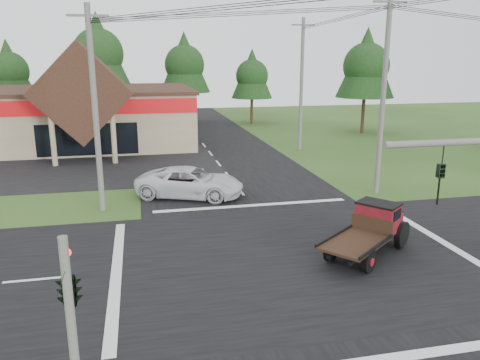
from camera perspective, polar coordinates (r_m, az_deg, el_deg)
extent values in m
plane|color=#294B1A|center=(19.54, 6.39, -9.28)|extent=(120.00, 120.00, 0.00)
cube|color=black|center=(19.54, 6.39, -9.26)|extent=(12.00, 120.00, 0.02)
cube|color=black|center=(19.54, 6.39, -9.25)|extent=(120.00, 12.00, 0.02)
cube|color=black|center=(37.63, -24.45, 1.20)|extent=(28.00, 14.00, 0.02)
cube|color=gray|center=(48.28, -24.48, 6.89)|extent=(30.00, 15.00, 5.00)
cube|color=#322014|center=(48.06, -24.81, 9.90)|extent=(30.40, 15.40, 0.30)
cube|color=#AE0D10|center=(40.80, -26.85, 7.72)|extent=(30.00, 0.12, 1.20)
cube|color=#322014|center=(38.70, -18.66, 10.02)|extent=(7.78, 4.00, 7.78)
cylinder|color=gray|center=(37.70, -21.84, 4.57)|extent=(0.40, 0.40, 4.00)
cylinder|color=gray|center=(37.21, -15.14, 4.99)|extent=(0.40, 0.40, 4.00)
cube|color=black|center=(40.10, -18.08, 4.71)|extent=(8.00, 0.08, 2.60)
imported|color=black|center=(11.99, 23.17, -0.51)|extent=(0.16, 0.20, 1.00)
cylinder|color=#595651|center=(11.10, -19.78, -17.14)|extent=(0.20, 0.20, 4.40)
imported|color=black|center=(10.59, -20.35, -9.62)|extent=(0.53, 2.48, 1.00)
sphere|color=#FF0C0C|center=(10.65, -20.34, -8.31)|extent=(0.18, 0.18, 0.18)
cylinder|color=#595651|center=(25.12, -17.23, 7.94)|extent=(0.30, 0.30, 10.50)
cube|color=#595651|center=(25.07, -18.07, 18.54)|extent=(2.00, 0.12, 0.12)
cylinder|color=#595651|center=(28.58, 17.06, 9.69)|extent=(0.30, 0.30, 11.50)
cube|color=#595651|center=(28.66, 17.87, 19.98)|extent=(2.00, 0.12, 0.12)
cylinder|color=#595651|center=(41.36, 7.49, 11.31)|extent=(0.30, 0.30, 11.20)
cube|color=#595651|center=(41.38, 7.73, 18.23)|extent=(2.00, 0.12, 0.12)
cylinder|color=#332316|center=(60.87, -25.85, 7.37)|extent=(0.36, 0.36, 3.50)
cone|color=black|center=(60.58, -26.38, 12.09)|extent=(5.60, 5.60, 6.60)
sphere|color=black|center=(60.58, -26.35, 11.81)|extent=(4.40, 4.40, 4.40)
cylinder|color=#332316|center=(58.31, -16.46, 8.48)|extent=(0.36, 0.36, 4.55)
cone|color=black|center=(58.05, -16.93, 14.93)|extent=(7.28, 7.28, 8.58)
sphere|color=black|center=(58.04, -16.90, 14.55)|extent=(5.72, 5.72, 5.72)
cylinder|color=#332316|center=(59.48, -6.62, 8.74)|extent=(0.36, 0.36, 3.85)
cone|color=black|center=(59.19, -6.78, 14.10)|extent=(6.16, 6.16, 7.26)
sphere|color=black|center=(59.19, -6.77, 13.78)|extent=(4.84, 4.84, 4.84)
cylinder|color=#332316|center=(58.90, 1.44, 8.44)|extent=(0.36, 0.36, 3.15)
cone|color=black|center=(58.59, 1.47, 12.86)|extent=(5.04, 5.04, 5.94)
sphere|color=black|center=(58.60, 1.47, 12.60)|extent=(3.96, 3.96, 3.96)
cylinder|color=#332316|center=(52.95, 14.75, 7.66)|extent=(0.36, 0.36, 3.85)
cone|color=black|center=(52.62, 15.15, 13.66)|extent=(6.16, 6.16, 7.26)
sphere|color=black|center=(52.62, 15.12, 13.31)|extent=(4.84, 4.84, 4.84)
imported|color=silver|center=(27.49, -6.09, -0.28)|extent=(6.82, 4.95, 1.72)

